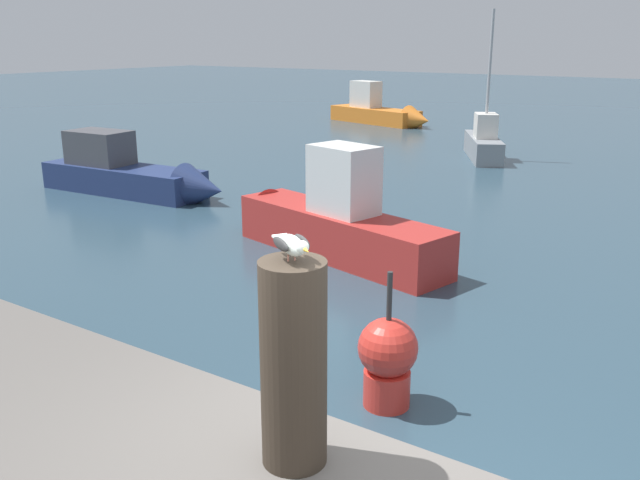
# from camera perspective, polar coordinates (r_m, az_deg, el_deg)

# --- Properties ---
(mooring_post) EXTENTS (0.36, 0.36, 1.15)m
(mooring_post) POSITION_cam_1_polar(r_m,az_deg,el_deg) (3.64, -2.23, -10.39)
(mooring_post) COLOR #382D23
(mooring_post) RESTS_ON harbor_quay
(seagull) EXTENTS (0.36, 0.25, 0.14)m
(seagull) POSITION_cam_1_polar(r_m,az_deg,el_deg) (3.38, -2.31, -0.39)
(seagull) COLOR tan
(seagull) RESTS_ON mooring_post
(boat_grey) EXTENTS (2.29, 3.41, 4.06)m
(boat_grey) POSITION_cam_1_polar(r_m,az_deg,el_deg) (20.32, 13.42, 7.98)
(boat_grey) COLOR gray
(boat_grey) RESTS_ON ground_plane
(boat_red) EXTENTS (4.61, 1.90, 1.78)m
(boat_red) POSITION_cam_1_polar(r_m,az_deg,el_deg) (10.82, 0.57, 1.64)
(boat_red) COLOR #B72D28
(boat_red) RESTS_ON ground_plane
(boat_navy) EXTENTS (4.79, 1.38, 1.50)m
(boat_navy) POSITION_cam_1_polar(r_m,az_deg,el_deg) (15.53, -15.25, 5.30)
(boat_navy) COLOR navy
(boat_navy) RESTS_ON ground_plane
(boat_orange) EXTENTS (5.00, 2.35, 1.81)m
(boat_orange) POSITION_cam_1_polar(r_m,az_deg,el_deg) (27.70, 5.24, 10.58)
(boat_orange) COLOR orange
(boat_orange) RESTS_ON ground_plane
(channel_buoy) EXTENTS (0.56, 0.56, 1.33)m
(channel_buoy) POSITION_cam_1_polar(r_m,az_deg,el_deg) (6.42, 5.67, -9.85)
(channel_buoy) COLOR red
(channel_buoy) RESTS_ON ground_plane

